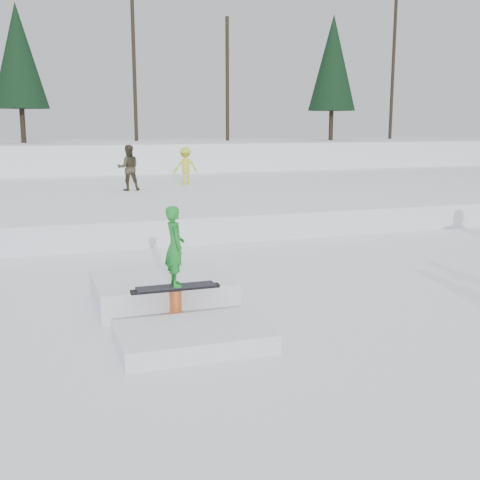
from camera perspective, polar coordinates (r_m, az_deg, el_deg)
name	(u,v)px	position (r m, az deg, el deg)	size (l,w,h in m)	color
ground	(250,321)	(10.97, 0.91, -7.70)	(120.00, 120.00, 0.00)	white
snow_berm	(92,161)	(40.00, -13.89, 7.33)	(60.00, 14.00, 2.40)	white
snow_midrise	(123,198)	(26.20, -11.02, 3.94)	(50.00, 18.00, 0.80)	white
treeline	(190,60)	(39.47, -4.73, 16.64)	(40.24, 4.22, 10.50)	black
walker_olive	(128,168)	(25.30, -10.54, 6.75)	(0.91, 0.71, 1.87)	#373321
walker_ygreen	(185,166)	(27.52, -5.20, 7.01)	(1.08, 0.62, 1.67)	#C2D430
jib_rail_feature	(169,298)	(11.40, -6.73, -5.45)	(2.60, 4.40, 2.11)	white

